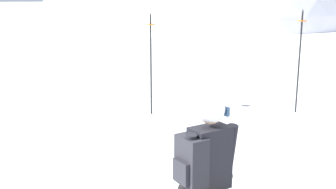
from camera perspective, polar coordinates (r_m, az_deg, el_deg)
The scene contains 4 objects.
ridge_peak_main at distance 39.48m, azimuth 4.49°, elevation 9.74°, with size 28.69×25.82×17.01m.
snowboarder_main at distance 3.87m, azimuth 5.23°, elevation -11.64°, with size 0.80×1.75×1.71m.
piste_marker_near at distance 9.51m, azimuth 17.46°, elevation 5.16°, with size 0.20×0.20×2.27m.
piste_marker_far at distance 8.96m, azimuth -2.34°, elevation 5.07°, with size 0.20×0.20×2.21m.
Camera 1 is at (-1.70, -3.68, 2.56)m, focal length 44.83 mm.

